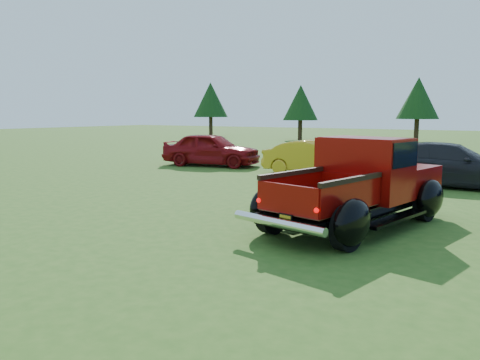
# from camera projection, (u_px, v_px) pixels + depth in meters

# --- Properties ---
(ground) EXTENTS (120.00, 120.00, 0.00)m
(ground) POSITION_uv_depth(u_px,v_px,m) (230.00, 231.00, 9.00)
(ground) COLOR #2C5117
(ground) RESTS_ON ground
(tree_far_west) EXTENTS (3.33, 3.33, 5.20)m
(tree_far_west) POSITION_uv_depth(u_px,v_px,m) (211.00, 100.00, 45.24)
(tree_far_west) COLOR #332114
(tree_far_west) RESTS_ON ground
(tree_west) EXTENTS (2.94, 2.94, 4.60)m
(tree_west) POSITION_uv_depth(u_px,v_px,m) (301.00, 103.00, 39.19)
(tree_west) COLOR #332114
(tree_west) RESTS_ON ground
(tree_mid_left) EXTENTS (3.20, 3.20, 5.00)m
(tree_mid_left) POSITION_uv_depth(u_px,v_px,m) (418.00, 98.00, 36.08)
(tree_mid_left) COLOR #332114
(tree_mid_left) RESTS_ON ground
(pickup_truck) EXTENTS (3.05, 5.02, 1.77)m
(pickup_truck) POSITION_uv_depth(u_px,v_px,m) (364.00, 183.00, 9.47)
(pickup_truck) COLOR black
(pickup_truck) RESTS_ON ground
(show_car_red) EXTENTS (4.43, 2.46, 1.43)m
(show_car_red) POSITION_uv_depth(u_px,v_px,m) (211.00, 149.00, 20.04)
(show_car_red) COLOR maroon
(show_car_red) RESTS_ON ground
(show_car_yellow) EXTENTS (3.80, 1.37, 1.25)m
(show_car_yellow) POSITION_uv_depth(u_px,v_px,m) (315.00, 158.00, 16.99)
(show_car_yellow) COLOR gold
(show_car_yellow) RESTS_ON ground
(show_car_grey) EXTENTS (4.74, 2.16, 1.35)m
(show_car_grey) POSITION_uv_depth(u_px,v_px,m) (450.00, 165.00, 14.36)
(show_car_grey) COLOR black
(show_car_grey) RESTS_ON ground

